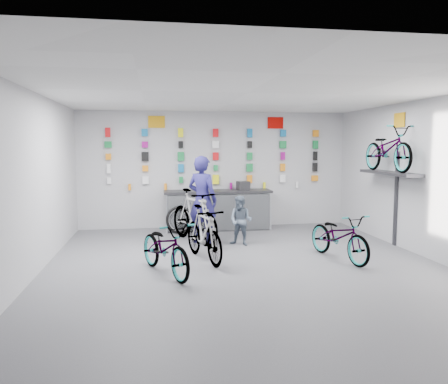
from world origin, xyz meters
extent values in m
plane|color=#505055|center=(0.00, 0.00, 0.00)|extent=(8.00, 8.00, 0.00)
plane|color=white|center=(0.00, 0.00, 3.00)|extent=(8.00, 8.00, 0.00)
plane|color=silver|center=(0.00, 4.00, 1.50)|extent=(7.00, 0.00, 7.00)
plane|color=silver|center=(0.00, -4.00, 1.50)|extent=(7.00, 0.00, 7.00)
plane|color=silver|center=(-3.50, 0.00, 1.50)|extent=(0.00, 8.00, 8.00)
plane|color=silver|center=(3.50, 0.00, 1.50)|extent=(0.00, 8.00, 8.00)
cube|color=black|center=(0.00, 3.55, 0.45)|extent=(2.60, 0.60, 0.90)
cube|color=silver|center=(0.00, 3.25, 0.48)|extent=(2.60, 0.02, 0.90)
cube|color=silver|center=(-1.30, 3.25, 0.48)|extent=(0.04, 0.04, 0.96)
cube|color=silver|center=(1.30, 3.25, 0.48)|extent=(0.04, 0.04, 0.96)
cube|color=black|center=(0.00, 3.55, 0.97)|extent=(2.70, 0.66, 0.06)
cube|color=white|center=(-2.70, 3.93, 1.25)|extent=(0.09, 0.06, 0.16)
cube|color=white|center=(-1.80, 3.93, 1.25)|extent=(0.15, 0.06, 0.19)
cube|color=#17823D|center=(-0.90, 3.93, 1.25)|extent=(0.10, 0.06, 0.16)
cube|color=#FCFB16|center=(0.00, 3.93, 1.25)|extent=(0.16, 0.06, 0.24)
cube|color=orange|center=(0.90, 3.93, 1.25)|extent=(0.14, 0.06, 0.21)
cube|color=white|center=(1.80, 3.93, 1.25)|extent=(0.15, 0.06, 0.19)
cube|color=orange|center=(2.70, 3.93, 1.25)|extent=(0.17, 0.06, 0.15)
cube|color=white|center=(-2.70, 3.93, 1.55)|extent=(0.09, 0.06, 0.23)
cube|color=orange|center=(-1.80, 3.93, 1.55)|extent=(0.15, 0.06, 0.15)
cube|color=#116BA8|center=(-0.90, 3.93, 1.55)|extent=(0.14, 0.06, 0.21)
cube|color=#17823D|center=(0.00, 3.93, 1.55)|extent=(0.11, 0.06, 0.15)
cube|color=#17823D|center=(0.90, 3.93, 1.55)|extent=(0.16, 0.06, 0.21)
cube|color=orange|center=(1.80, 3.93, 1.55)|extent=(0.13, 0.06, 0.20)
cube|color=black|center=(2.70, 3.93, 1.55)|extent=(0.13, 0.06, 0.23)
cube|color=orange|center=(-2.70, 3.93, 1.85)|extent=(0.13, 0.06, 0.15)
cube|color=black|center=(-1.80, 3.93, 1.85)|extent=(0.18, 0.06, 0.23)
cube|color=#17823D|center=(-0.90, 3.93, 1.85)|extent=(0.16, 0.06, 0.23)
cube|color=red|center=(0.00, 3.93, 1.85)|extent=(0.15, 0.06, 0.20)
cube|color=#17823D|center=(0.90, 3.93, 1.85)|extent=(0.14, 0.06, 0.19)
cube|color=#950C79|center=(1.80, 3.93, 1.85)|extent=(0.11, 0.06, 0.21)
cube|color=black|center=(2.70, 3.93, 1.85)|extent=(0.11, 0.06, 0.24)
cube|color=#17823D|center=(-2.70, 3.93, 2.15)|extent=(0.17, 0.06, 0.16)
cube|color=#950C79|center=(-1.80, 3.93, 2.15)|extent=(0.15, 0.06, 0.15)
cube|color=black|center=(-0.90, 3.93, 2.15)|extent=(0.11, 0.06, 0.18)
cube|color=white|center=(0.00, 3.93, 2.15)|extent=(0.17, 0.06, 0.19)
cube|color=black|center=(0.90, 3.93, 2.15)|extent=(0.12, 0.06, 0.18)
cube|color=#17823D|center=(1.80, 3.93, 2.15)|extent=(0.18, 0.06, 0.19)
cube|color=#17823D|center=(2.70, 3.93, 2.15)|extent=(0.14, 0.06, 0.22)
cube|color=red|center=(-2.70, 3.93, 2.45)|extent=(0.12, 0.06, 0.23)
cube|color=#116BA8|center=(-1.80, 3.93, 2.45)|extent=(0.15, 0.06, 0.18)
cube|color=#FCFB16|center=(-0.90, 3.93, 2.45)|extent=(0.13, 0.06, 0.23)
cube|color=red|center=(0.00, 3.93, 2.45)|extent=(0.14, 0.06, 0.21)
cube|color=#116BA8|center=(0.90, 3.93, 2.45)|extent=(0.13, 0.06, 0.23)
cube|color=#116BA8|center=(1.80, 3.93, 2.45)|extent=(0.15, 0.06, 0.18)
cube|color=orange|center=(2.70, 3.93, 2.45)|extent=(0.15, 0.06, 0.18)
cylinder|color=orange|center=(-2.20, 3.91, 1.08)|extent=(0.07, 0.07, 0.16)
cylinder|color=orange|center=(-1.30, 3.91, 1.08)|extent=(0.07, 0.07, 0.16)
cylinder|color=#950C79|center=(0.40, 3.91, 1.08)|extent=(0.07, 0.07, 0.16)
cylinder|color=#FCFB16|center=(1.30, 3.91, 1.08)|extent=(0.07, 0.07, 0.16)
cylinder|color=white|center=(2.20, 3.91, 1.08)|extent=(0.07, 0.07, 0.16)
cube|color=#333338|center=(3.30, 1.20, 1.55)|extent=(0.38, 1.90, 0.06)
cube|color=#333338|center=(3.48, 1.20, 1.00)|extent=(0.04, 0.10, 2.00)
cube|color=orange|center=(-1.50, 3.98, 2.72)|extent=(0.42, 0.02, 0.30)
cube|color=#B70803|center=(1.60, 3.98, 2.72)|extent=(0.42, 0.02, 0.30)
cube|color=orange|center=(3.48, 1.20, 2.65)|extent=(0.02, 0.40, 0.30)
imported|color=gray|center=(-1.41, -0.19, 0.45)|extent=(1.23, 1.80, 0.90)
imported|color=gray|center=(-0.69, 0.57, 0.51)|extent=(0.91, 1.76, 1.02)
imported|color=gray|center=(1.81, 0.27, 0.44)|extent=(0.98, 1.78, 0.89)
imported|color=gray|center=(-0.73, 2.15, 0.59)|extent=(1.31, 2.00, 1.17)
imported|color=gray|center=(3.25, 1.20, 2.05)|extent=(0.63, 1.80, 0.95)
imported|color=#1C1952|center=(-0.56, 2.05, 0.95)|extent=(0.83, 0.79, 1.91)
imported|color=#505E70|center=(0.23, 1.72, 0.53)|extent=(0.65, 0.61, 1.06)
torus|color=black|center=(-0.99, 3.17, 0.34)|extent=(0.69, 0.21, 0.68)
torus|color=silver|center=(-0.99, 3.17, 0.34)|extent=(0.56, 0.14, 0.55)
cube|color=black|center=(0.65, 3.55, 1.11)|extent=(0.32, 0.34, 0.22)
camera|label=1|loc=(-1.55, -7.28, 2.11)|focal=35.00mm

